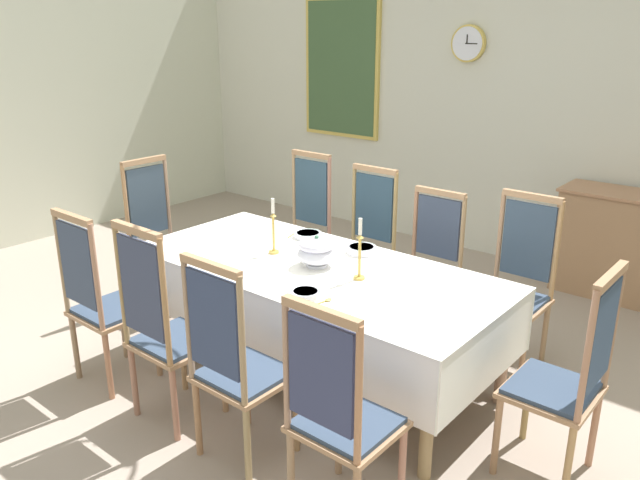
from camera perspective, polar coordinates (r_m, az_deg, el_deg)
The scene contains 24 objects.
ground at distance 4.24m, azimuth -1.84°, elevation -12.69°, with size 8.11×6.05×0.04m, color gray.
back_wall at distance 6.26m, azimuth 17.43°, elevation 12.89°, with size 8.11×0.08×3.27m, color silver.
dining_table at distance 4.02m, azimuth -0.52°, elevation -3.29°, with size 2.42×1.08×0.75m.
tablecloth at distance 4.03m, azimuth -0.52°, elevation -3.71°, with size 2.44×1.10×0.41m.
chair_south_a at distance 4.17m, azimuth -19.22°, elevation -5.02°, with size 0.44×0.42×1.16m.
chair_north_a at distance 5.31m, azimuth -1.61°, elevation 1.32°, with size 0.44×0.42×1.20m.
chair_south_b at distance 3.66m, azimuth -13.93°, elevation -7.56°, with size 0.44×0.42×1.21m.
chair_north_b at distance 4.93m, azimuth 4.02°, elevation -0.26°, with size 0.44×0.42×1.17m.
chair_south_c at distance 3.27m, azimuth -7.73°, elevation -10.86°, with size 0.44×0.42×1.16m.
chair_north_c at distance 4.64m, azimuth 9.70°, elevation -2.09°, with size 0.44×0.42×1.08m.
chair_south_d at distance 2.89m, azimuth 1.69°, elevation -15.35°, with size 0.44×0.42×1.13m.
chair_north_d at distance 4.37m, azimuth 17.33°, elevation -3.67°, with size 0.44×0.42×1.17m.
chair_head_west at distance 5.18m, azimuth -14.34°, elevation 0.34°, with size 0.42×0.44×1.22m.
chair_head_east at distance 3.36m, azimuth 21.53°, elevation -11.35°, with size 0.42×0.44×1.15m.
soup_tureen at distance 3.95m, azimuth -0.30°, elevation -1.03°, with size 0.25×0.25×0.20m.
candlestick_west at distance 4.17m, azimuth -4.23°, elevation 0.81°, with size 0.07×0.07×0.38m.
candlestick_east at distance 3.73m, azimuth 3.60°, elevation -1.32°, with size 0.07×0.07×0.38m.
bowl_near_left at distance 3.52m, azimuth -1.32°, elevation -4.87°, with size 0.17×0.17×0.04m.
bowl_near_right at distance 4.51m, azimuth -1.11°, elevation 0.50°, with size 0.20×0.20×0.04m.
bowl_far_left at distance 4.21m, azimuth 3.77°, elevation -0.83°, with size 0.20×0.20×0.05m.
spoon_primary at distance 3.48m, azimuth 0.45°, elevation -5.52°, with size 0.05×0.18×0.01m.
spoon_secondary at distance 4.62m, azimuth -2.18°, elevation 0.72°, with size 0.06×0.17×0.01m.
mounted_clock at distance 6.38m, azimuth 13.26°, elevation 16.91°, with size 0.34×0.06×0.34m.
framed_painting at distance 7.22m, azimuth 1.95°, elevation 15.25°, with size 1.01×0.05×1.50m.
Camera 1 is at (2.41, -2.69, 2.20)m, focal length 35.39 mm.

